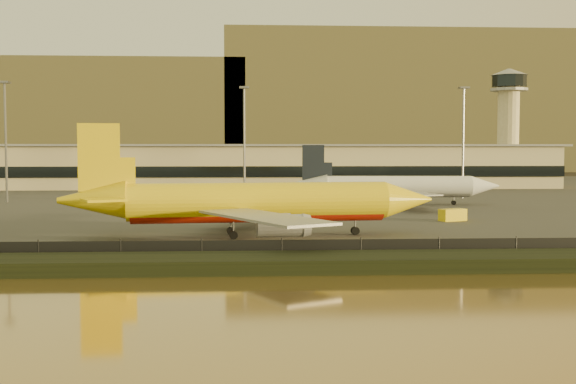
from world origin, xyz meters
name	(u,v)px	position (x,y,z in m)	size (l,w,h in m)	color
ground	(327,246)	(0.00, 0.00, 0.00)	(900.00, 900.00, 0.00)	black
embankment	(347,262)	(0.00, -17.00, 0.70)	(320.00, 7.00, 1.40)	black
tarmac	(285,194)	(0.00, 95.00, 0.10)	(320.00, 220.00, 0.20)	#2D2D2D
perimeter_fence	(341,250)	(0.00, -13.00, 1.30)	(300.00, 0.05, 2.20)	black
terminal_building	(229,167)	(-14.52, 125.55, 6.25)	(202.00, 25.00, 12.60)	tan
control_tower	(508,115)	(70.00, 131.00, 21.66)	(11.20, 11.20, 35.50)	tan
apron_light_masts	(357,130)	(15.00, 75.00, 15.70)	(152.20, 12.20, 25.40)	slate
distant_hills	(227,115)	(-20.74, 340.00, 31.39)	(470.00, 160.00, 70.00)	brown
dhl_cargo_jet	(252,203)	(-8.82, 7.65, 4.52)	(48.42, 47.19, 14.45)	#DFBE0B
white_narrowbody_jet	(395,187)	(20.44, 59.09, 3.81)	(42.08, 40.99, 12.09)	silver
gse_vehicle_yellow	(453,215)	(22.75, 26.23, 1.15)	(4.22, 1.90, 1.90)	#DFBE0B
gse_vehicle_white	(228,214)	(-12.58, 30.83, 1.03)	(3.69, 1.66, 1.66)	silver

